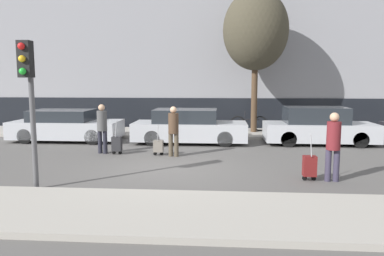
% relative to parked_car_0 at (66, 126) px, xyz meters
% --- Properties ---
extents(ground_plane, '(80.00, 80.00, 0.00)m').
position_rel_parked_car_0_xyz_m(ground_plane, '(5.00, -4.63, -0.62)').
color(ground_plane, '#565451').
extents(sidewalk_near, '(28.00, 2.50, 0.12)m').
position_rel_parked_car_0_xyz_m(sidewalk_near, '(5.00, -8.38, -0.56)').
color(sidewalk_near, '#A39E93').
rests_on(sidewalk_near, ground_plane).
extents(sidewalk_far, '(28.00, 3.00, 0.12)m').
position_rel_parked_car_0_xyz_m(sidewalk_far, '(5.00, 2.37, -0.56)').
color(sidewalk_far, '#A39E93').
rests_on(sidewalk_far, ground_plane).
extents(building_facade, '(28.00, 3.51, 13.44)m').
position_rel_parked_car_0_xyz_m(building_facade, '(5.00, 6.30, 6.09)').
color(building_facade, gray).
rests_on(building_facade, ground_plane).
extents(parked_car_0, '(4.44, 1.89, 1.30)m').
position_rel_parked_car_0_xyz_m(parked_car_0, '(0.00, 0.00, 0.00)').
color(parked_car_0, '#B7BABF').
rests_on(parked_car_0, ground_plane).
extents(parked_car_1, '(4.52, 1.78, 1.37)m').
position_rel_parked_car_0_xyz_m(parked_car_1, '(5.17, -0.17, 0.02)').
color(parked_car_1, '#B7BABF').
rests_on(parked_car_1, ground_plane).
extents(parked_car_2, '(4.27, 1.71, 1.47)m').
position_rel_parked_car_0_xyz_m(parked_car_2, '(10.29, -0.04, 0.06)').
color(parked_car_2, '#B7BABF').
rests_on(parked_car_2, ground_plane).
extents(pedestrian_left, '(0.34, 0.34, 1.70)m').
position_rel_parked_car_0_xyz_m(pedestrian_left, '(2.38, -2.57, 0.35)').
color(pedestrian_left, '#23232D').
rests_on(pedestrian_left, ground_plane).
extents(trolley_left, '(0.34, 0.29, 1.15)m').
position_rel_parked_car_0_xyz_m(trolley_left, '(2.92, -2.69, -0.26)').
color(trolley_left, '#262628').
rests_on(trolley_left, ground_plane).
extents(pedestrian_center, '(0.34, 0.34, 1.66)m').
position_rel_parked_car_0_xyz_m(pedestrian_center, '(4.90, -2.89, 0.32)').
color(pedestrian_center, '#4C4233').
rests_on(pedestrian_center, ground_plane).
extents(trolley_center, '(0.34, 0.29, 1.05)m').
position_rel_parked_car_0_xyz_m(trolley_center, '(4.36, -2.76, -0.31)').
color(trolley_center, slate).
rests_on(trolley_center, ground_plane).
extents(pedestrian_right, '(0.35, 0.34, 1.73)m').
position_rel_parked_car_0_xyz_m(pedestrian_right, '(9.24, -5.67, 0.36)').
color(pedestrian_right, '#383347').
rests_on(pedestrian_right, ground_plane).
extents(trolley_right, '(0.34, 0.29, 1.17)m').
position_rel_parked_car_0_xyz_m(trolley_right, '(8.69, -5.65, -0.25)').
color(trolley_right, maroon).
rests_on(trolley_right, ground_plane).
extents(traffic_light, '(0.28, 0.47, 3.37)m').
position_rel_parked_car_0_xyz_m(traffic_light, '(2.18, -6.99, 1.80)').
color(traffic_light, '#515154').
rests_on(traffic_light, ground_plane).
extents(parked_bicycle, '(1.77, 0.06, 0.96)m').
position_rel_parked_car_0_xyz_m(parked_bicycle, '(7.79, 2.75, -0.13)').
color(parked_bicycle, black).
rests_on(parked_bicycle, sidewalk_far).
extents(bare_tree_near_crossing, '(2.97, 2.97, 6.48)m').
position_rel_parked_car_0_xyz_m(bare_tree_near_crossing, '(8.00, 2.55, 4.14)').
color(bare_tree_near_crossing, '#4C3826').
rests_on(bare_tree_near_crossing, sidewalk_far).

